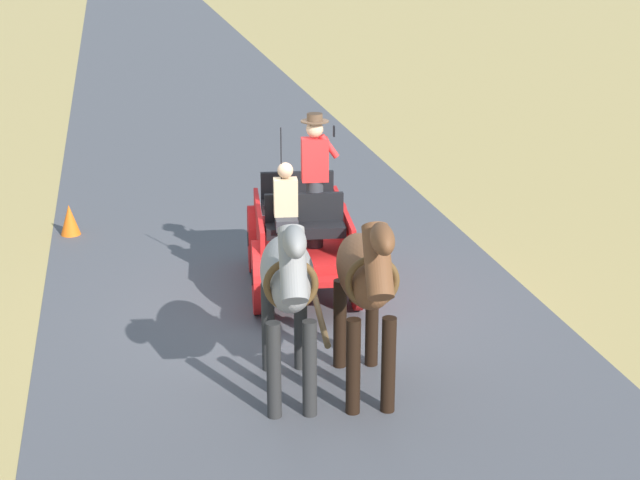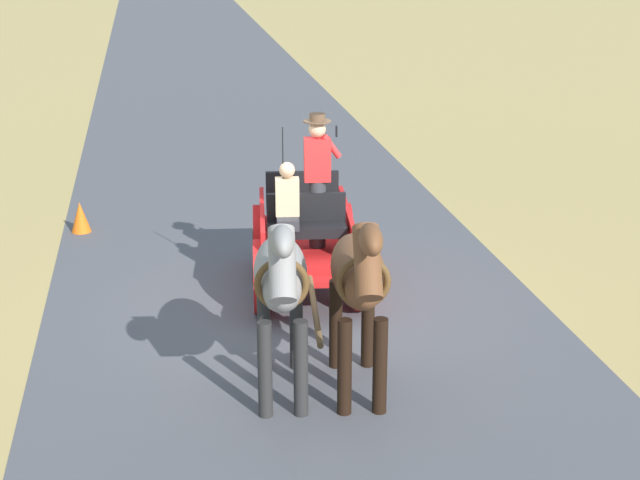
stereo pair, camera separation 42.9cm
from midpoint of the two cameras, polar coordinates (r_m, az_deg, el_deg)
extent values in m
plane|color=tan|center=(12.74, -0.40, -4.08)|extent=(200.00, 200.00, 0.00)
cube|color=#4C4C51|center=(12.74, -0.40, -4.06)|extent=(6.50, 160.00, 0.01)
cube|color=red|center=(13.21, 0.04, -0.16)|extent=(1.43, 2.32, 0.12)
cube|color=red|center=(13.17, 2.51, 1.04)|extent=(0.28, 2.08, 0.44)
cube|color=red|center=(13.10, -2.45, 0.94)|extent=(0.28, 2.08, 0.44)
cube|color=red|center=(12.10, 0.42, -2.48)|extent=(1.10, 0.35, 0.08)
cube|color=red|center=(14.40, -0.28, 0.71)|extent=(0.74, 0.28, 0.06)
cube|color=black|center=(12.52, 0.22, 0.59)|extent=(1.05, 0.47, 0.14)
cube|color=black|center=(12.62, 0.17, 1.79)|extent=(1.02, 0.19, 0.44)
cube|color=black|center=(13.57, -0.10, 2.03)|extent=(1.05, 0.47, 0.14)
cube|color=black|center=(13.68, -0.15, 3.13)|extent=(1.02, 0.19, 0.44)
cylinder|color=red|center=(12.61, 3.22, -2.01)|extent=(0.20, 0.97, 0.96)
cylinder|color=black|center=(12.61, 3.22, -2.01)|extent=(0.14, 0.22, 0.21)
cylinder|color=red|center=(12.52, -2.70, -2.15)|extent=(0.20, 0.97, 0.96)
cylinder|color=black|center=(12.52, -2.70, -2.15)|extent=(0.14, 0.22, 0.21)
cylinder|color=red|center=(14.05, 2.47, 0.22)|extent=(0.20, 0.97, 0.96)
cylinder|color=black|center=(14.05, 2.47, 0.22)|extent=(0.14, 0.22, 0.21)
cylinder|color=red|center=(13.97, -2.83, 0.11)|extent=(0.20, 0.97, 0.96)
cylinder|color=black|center=(13.97, -2.83, 0.11)|extent=(0.14, 0.22, 0.21)
cylinder|color=brown|center=(11.18, 0.79, -4.06)|extent=(0.28, 2.00, 0.07)
cylinder|color=black|center=(12.30, -1.17, 3.66)|extent=(0.02, 0.02, 1.30)
cylinder|color=#2D2D33|center=(12.75, 0.81, 1.54)|extent=(0.22, 0.22, 0.90)
cube|color=red|center=(12.55, 0.82, 4.72)|extent=(0.36, 0.25, 0.56)
sphere|color=tan|center=(12.46, 0.83, 6.51)|extent=(0.22, 0.22, 0.22)
cylinder|color=#473323|center=(12.44, 0.83, 6.96)|extent=(0.36, 0.36, 0.01)
cylinder|color=#473323|center=(12.43, 0.84, 7.18)|extent=(0.20, 0.20, 0.10)
cylinder|color=red|center=(12.49, 1.67, 5.49)|extent=(0.27, 0.11, 0.32)
cube|color=black|center=(12.43, 1.96, 6.37)|extent=(0.03, 0.07, 0.14)
cube|color=#2D2D33|center=(12.35, -0.90, 1.01)|extent=(0.31, 0.35, 0.14)
cube|color=tan|center=(12.37, -0.93, 2.54)|extent=(0.32, 0.23, 0.48)
sphere|color=tan|center=(12.28, -0.94, 4.11)|extent=(0.20, 0.20, 0.20)
ellipsoid|color=brown|center=(10.20, 3.43, -1.80)|extent=(0.72, 1.61, 0.64)
cylinder|color=black|center=(10.06, 4.76, -7.38)|extent=(0.15, 0.15, 1.05)
cylinder|color=black|center=(10.01, 2.68, -7.45)|extent=(0.15, 0.15, 1.05)
cylinder|color=black|center=(11.04, 3.93, -4.89)|extent=(0.15, 0.15, 1.05)
cylinder|color=black|center=(11.00, 2.05, -4.95)|extent=(0.15, 0.15, 1.05)
cylinder|color=brown|center=(9.28, 4.12, -1.31)|extent=(0.33, 0.67, 0.73)
ellipsoid|color=brown|center=(8.97, 4.35, 0.02)|extent=(0.28, 0.56, 0.28)
cube|color=black|center=(9.28, 4.11, -1.06)|extent=(0.11, 0.51, 0.56)
cylinder|color=black|center=(10.99, 2.92, -1.92)|extent=(0.11, 0.11, 0.70)
torus|color=brown|center=(9.66, 3.84, -2.49)|extent=(0.55, 0.13, 0.55)
ellipsoid|color=gray|center=(10.13, -1.12, -1.91)|extent=(0.72, 1.61, 0.64)
cylinder|color=#272726|center=(9.98, 0.11, -7.54)|extent=(0.15, 0.15, 1.05)
cylinder|color=#272726|center=(9.96, -2.00, -7.59)|extent=(0.15, 0.15, 1.05)
cylinder|color=#272726|center=(10.97, -0.27, -5.01)|extent=(0.15, 0.15, 1.05)
cylinder|color=#272726|center=(10.95, -2.18, -5.06)|extent=(0.15, 0.15, 1.05)
cylinder|color=gray|center=(9.20, -0.89, -1.43)|extent=(0.33, 0.67, 0.73)
ellipsoid|color=gray|center=(8.89, -0.83, -0.09)|extent=(0.28, 0.56, 0.28)
cube|color=#272726|center=(9.21, -0.90, -1.17)|extent=(0.11, 0.51, 0.56)
cylinder|color=#272726|center=(10.93, -1.29, -2.02)|extent=(0.11, 0.11, 0.70)
torus|color=brown|center=(9.59, -0.97, -2.61)|extent=(0.55, 0.13, 0.55)
cone|color=orange|center=(16.10, -13.10, 1.31)|extent=(0.32, 0.32, 0.50)
camera|label=1|loc=(0.21, -88.97, 0.35)|focal=54.72mm
camera|label=2|loc=(0.21, 91.03, -0.35)|focal=54.72mm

